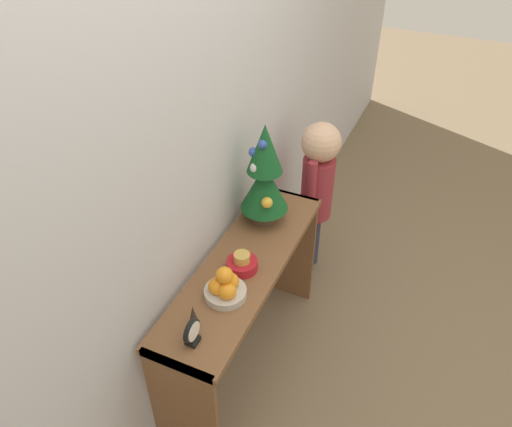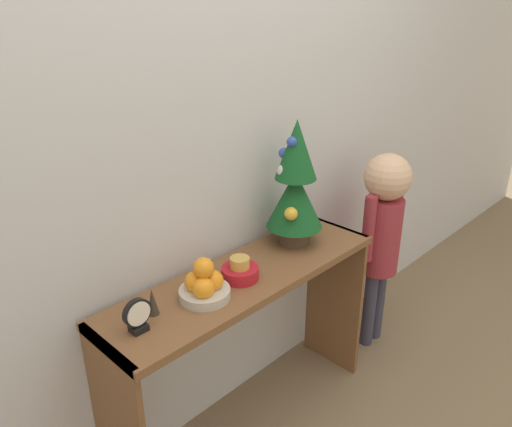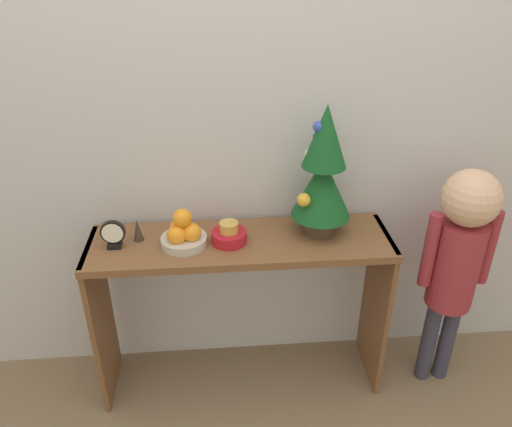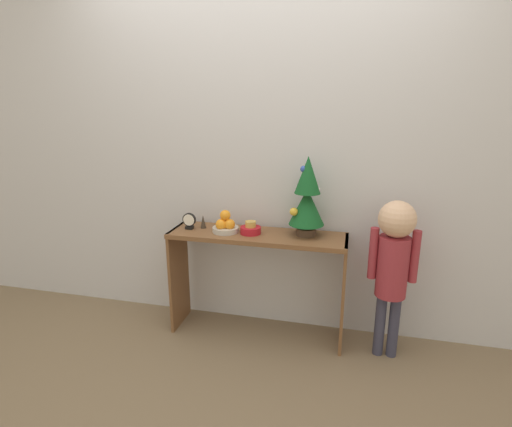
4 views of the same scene
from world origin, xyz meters
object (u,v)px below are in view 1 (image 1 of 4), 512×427
at_px(figurine, 193,315).
at_px(child_figure, 318,178).
at_px(fruit_bowl, 225,287).
at_px(desk_clock, 192,333).
at_px(mini_tree, 264,176).
at_px(singing_bowl, 242,263).

xyz_separation_m(figurine, child_figure, (1.24, -0.09, -0.10)).
height_order(fruit_bowl, desk_clock, fruit_bowl).
bearing_deg(figurine, desk_clock, -152.21).
bearing_deg(mini_tree, fruit_bowl, -173.86).
distance_m(desk_clock, figurine, 0.09).
height_order(singing_bowl, child_figure, child_figure).
distance_m(mini_tree, figurine, 0.73).
xyz_separation_m(mini_tree, singing_bowl, (-0.36, -0.05, -0.22)).
bearing_deg(fruit_bowl, singing_bowl, 2.01).
bearing_deg(child_figure, mini_tree, 169.26).
height_order(figurine, child_figure, child_figure).
height_order(fruit_bowl, child_figure, child_figure).
bearing_deg(desk_clock, mini_tree, 3.88).
bearing_deg(figurine, fruit_bowl, -15.28).
distance_m(fruit_bowl, desk_clock, 0.26).
xyz_separation_m(mini_tree, figurine, (-0.70, -0.01, -0.21)).
relative_size(mini_tree, fruit_bowl, 2.96).
bearing_deg(figurine, mini_tree, 0.76).
xyz_separation_m(singing_bowl, desk_clock, (-0.43, -0.00, 0.02)).
distance_m(figurine, child_figure, 1.25).
height_order(desk_clock, figurine, desk_clock).
bearing_deg(fruit_bowl, child_figure, -2.44).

